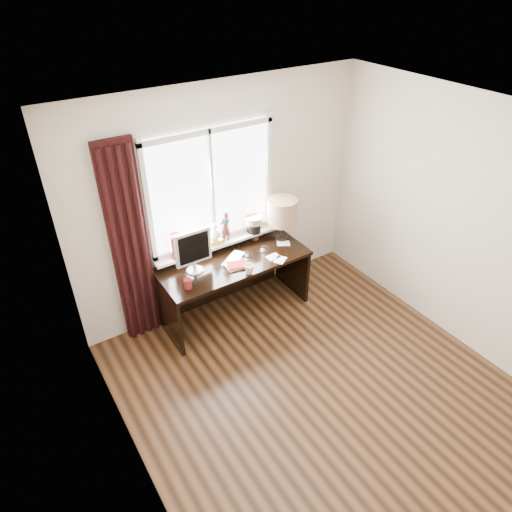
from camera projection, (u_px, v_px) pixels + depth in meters
floor at (331, 401)px, 4.39m from camera, size 3.50×4.00×0.00m
ceiling at (368, 138)px, 2.94m from camera, size 3.50×4.00×0.00m
wall_back at (223, 201)px, 5.06m from camera, size 3.50×0.00×2.60m
wall_left at (138, 390)px, 2.88m from camera, size 0.00×4.00×2.60m
wall_right at (480, 235)px, 4.46m from camera, size 0.00×4.00×2.60m
laptop at (233, 259)px, 5.06m from camera, size 0.39×0.36×0.03m
mug at (249, 269)px, 4.83m from camera, size 0.14×0.14×0.11m
red_cup at (188, 284)px, 4.62m from camera, size 0.08×0.08×0.11m
window at (214, 206)px, 4.96m from camera, size 1.52×0.21×1.40m
curtain at (131, 249)px, 4.59m from camera, size 0.38×0.09×2.25m
desk at (230, 274)px, 5.27m from camera, size 1.70×0.70×0.75m
monitor at (193, 249)px, 4.74m from camera, size 0.40×0.18×0.49m
notebook_stack at (236, 265)px, 4.95m from camera, size 0.25×0.20×0.03m
brush_holder at (255, 234)px, 5.40m from camera, size 0.09×0.09×0.25m
icon_frame at (259, 231)px, 5.46m from camera, size 0.10×0.03×0.13m
table_lamp at (282, 212)px, 5.24m from camera, size 0.35×0.35×0.52m
loose_papers at (279, 253)px, 5.18m from camera, size 0.43×0.43×0.00m
desk_cables at (251, 250)px, 5.22m from camera, size 0.36×0.37×0.01m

